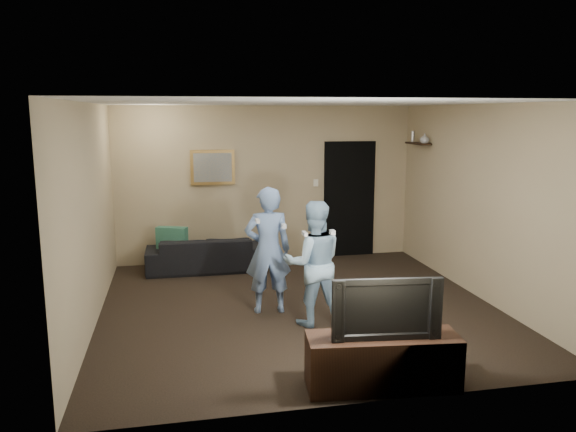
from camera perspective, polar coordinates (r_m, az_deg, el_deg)
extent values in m
plane|color=black|center=(7.38, 1.09, -9.22)|extent=(5.00, 5.00, 0.00)
cube|color=silver|center=(6.95, 1.16, 11.42)|extent=(5.00, 5.00, 0.04)
cube|color=tan|center=(9.47, -2.19, 3.28)|extent=(5.00, 0.04, 2.60)
cube|color=tan|center=(4.69, 7.83, -4.25)|extent=(5.00, 0.04, 2.60)
cube|color=tan|center=(6.95, -19.43, 0.05)|extent=(0.04, 5.00, 2.60)
cube|color=tan|center=(7.97, 18.96, 1.35)|extent=(0.04, 5.00, 2.60)
imported|color=black|center=(9.06, -8.36, -3.79)|extent=(1.87, 0.75, 0.54)
cube|color=#1B5240|center=(9.00, -11.68, -2.62)|extent=(0.51, 0.31, 0.48)
cube|color=olive|center=(9.31, -7.66, 4.92)|extent=(0.72, 0.05, 0.57)
cube|color=slate|center=(9.29, -7.65, 4.91)|extent=(0.62, 0.01, 0.47)
cube|color=black|center=(9.83, 6.23, 1.71)|extent=(0.90, 0.06, 2.00)
cube|color=silver|center=(9.62, 2.85, 3.38)|extent=(0.08, 0.02, 0.12)
cube|color=black|center=(9.44, 13.09, 7.19)|extent=(0.20, 0.60, 0.03)
imported|color=#ACACB1|center=(9.23, 13.71, 7.67)|extent=(0.17, 0.17, 0.15)
cylinder|color=#B7B7BC|center=(9.64, 12.56, 7.90)|extent=(0.06, 0.06, 0.18)
cube|color=black|center=(5.35, 9.58, -14.36)|extent=(1.42, 0.59, 0.49)
imported|color=black|center=(5.15, 9.76, -9.00)|extent=(0.99, 0.24, 0.57)
imported|color=#6986B6|center=(7.00, -2.05, -3.49)|extent=(0.60, 0.41, 1.60)
cube|color=white|center=(6.67, -3.12, -0.49)|extent=(0.04, 0.14, 0.04)
cube|color=white|center=(6.74, -0.42, -1.03)|extent=(0.05, 0.09, 0.05)
imported|color=#96BDDB|center=(6.61, 2.61, -4.81)|extent=(0.75, 0.60, 1.49)
cube|color=white|center=(6.27, 1.71, -1.80)|extent=(0.04, 0.14, 0.04)
cube|color=white|center=(6.35, 4.52, -1.65)|extent=(0.05, 0.09, 0.05)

